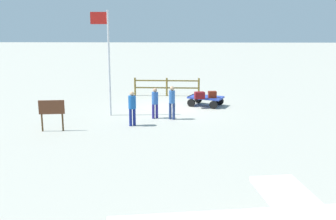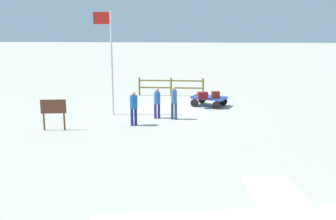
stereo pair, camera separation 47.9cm
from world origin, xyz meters
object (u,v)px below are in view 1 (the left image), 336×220
worker_trailing (172,101)px  flagpole (107,54)px  luggage_cart (205,99)px  worker_supervisor (132,106)px  worker_lead (155,101)px  suitcase_grey (212,95)px  suitcase_navy (200,95)px  signboard (52,110)px

worker_trailing → flagpole: (3.36, -0.83, 2.26)m
luggage_cart → worker_supervisor: size_ratio=1.33×
luggage_cart → worker_lead: bearing=47.9°
luggage_cart → flagpole: size_ratio=0.41×
luggage_cart → flagpole: bearing=25.0°
suitcase_grey → flagpole: size_ratio=0.09×
suitcase_navy → worker_lead: 3.43m
suitcase_navy → flagpole: flagpole is taller
worker_supervisor → suitcase_grey: bearing=-135.1°
luggage_cart → flagpole: (5.28, 2.46, 2.81)m
suitcase_navy → worker_supervisor: worker_supervisor is taller
luggage_cart → suitcase_grey: (-0.36, 0.43, 0.33)m
flagpole → worker_supervisor: bearing=125.0°
worker_supervisor → luggage_cart: bearing=-129.7°
suitcase_navy → worker_lead: bearing=45.3°
suitcase_navy → worker_trailing: worker_trailing is taller
suitcase_grey → worker_lead: worker_lead is taller
luggage_cart → worker_supervisor: bearing=50.3°
suitcase_grey → flagpole: bearing=19.8°
suitcase_grey → worker_lead: size_ratio=0.31×
suitcase_grey → worker_trailing: 3.67m
worker_trailing → flagpole: bearing=-13.9°
suitcase_navy → worker_supervisor: 5.21m
luggage_cart → suitcase_grey: size_ratio=4.49×
luggage_cart → signboard: bearing=37.2°
flagpole → worker_lead: bearing=165.9°
flagpole → suitcase_grey: bearing=-160.2°
luggage_cart → worker_supervisor: (3.80, 4.58, 0.56)m
suitcase_grey → signboard: bearing=33.8°
luggage_cart → worker_lead: (2.79, 3.09, 0.48)m
signboard → luggage_cart: bearing=-142.8°
suitcase_grey → suitcase_navy: (0.74, 0.23, -0.00)m
suitcase_grey → worker_supervisor: size_ratio=0.30×
signboard → worker_trailing: bearing=-157.1°
worker_lead → suitcase_grey: bearing=-139.8°
worker_trailing → worker_supervisor: worker_trailing is taller
suitcase_grey → suitcase_navy: bearing=17.1°
worker_lead → signboard: (4.57, 2.50, 0.08)m
luggage_cart → suitcase_grey: suitcase_grey is taller
worker_supervisor → flagpole: bearing=-55.0°
luggage_cart → worker_supervisor: worker_supervisor is taller
suitcase_navy → worker_trailing: 3.06m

